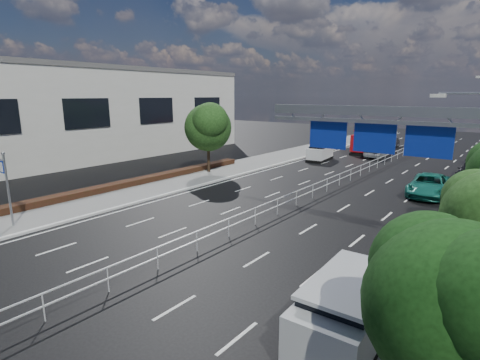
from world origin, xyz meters
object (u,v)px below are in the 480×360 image
Objects in this scene: red_bus at (369,139)px; overhead_gantry at (390,133)px; white_minivan at (320,153)px; near_car_dark at (393,142)px; parked_car_dark at (472,172)px; silver_minivan at (349,310)px; near_car_silver at (376,150)px; parked_car_teal at (429,185)px; toilet_sign at (3,176)px.

overhead_gantry is at bearing -76.44° from red_bus.
white_minivan is (-13.47, 20.96, -4.70)m from overhead_gantry.
parked_car_dark reaches higher than near_car_dark.
silver_minivan is (13.18, -39.79, -0.56)m from red_bus.
silver_minivan is at bearing 102.85° from near_car_silver.
overhead_gantry reaches higher than white_minivan.
overhead_gantry is at bearing -92.40° from parked_car_teal.
near_car_dark is at bearing 81.11° from toilet_sign.
toilet_sign reaches higher than near_car_silver.
parked_car_teal is (13.23, -9.01, -0.12)m from white_minivan.
near_car_dark is at bearing 107.69° from parked_car_teal.
red_bus is at bearing 81.73° from toilet_sign.
silver_minivan reaches higher than parked_car_teal.
red_bus is 2.10× the size of near_car_silver.
near_car_silver is (2.43, -4.51, -0.74)m from red_bus.
near_car_dark is 0.80× the size of silver_minivan.
white_minivan is 7.59m from near_car_silver.
toilet_sign is 20.52m from overhead_gantry.
silver_minivan reaches higher than near_car_dark.
parked_car_dark is (10.75, -7.31, -0.09)m from near_car_silver.
parked_car_dark is at bearing 57.29° from toilet_sign.
red_bus reaches higher than near_car_dark.
near_car_silver is at bearing 146.40° from parked_car_dark.
near_car_silver is 1.22× the size of near_car_dark.
toilet_sign is at bearing -131.98° from parked_car_teal.
overhead_gantry is 2.03× the size of silver_minivan.
silver_minivan is (11.79, -45.70, 0.35)m from near_car_dark.
red_bus is at bearing 138.73° from parked_car_dark.
toilet_sign is 0.86× the size of silver_minivan.
silver_minivan is (10.75, -35.28, 0.17)m from near_car_silver.
toilet_sign is 0.98× the size of white_minivan.
near_car_silver is at bearing 108.65° from overhead_gantry.
silver_minivan reaches higher than parked_car_dark.
silver_minivan is 20.08m from parked_car_teal.
toilet_sign reaches higher than parked_car_dark.
overhead_gantry is 29.13m from near_car_silver.
white_minivan reaches higher than parked_car_dark.
near_car_silver is at bearing 88.24° from near_car_dark.
white_minivan is at bearing 142.20° from parked_car_teal.
red_bus is (6.07, 41.79, -1.37)m from toilet_sign.
overhead_gantry is at bearing 98.74° from silver_minivan.
parked_car_dark is at bearing 141.70° from near_car_silver.
overhead_gantry is 2.08× the size of near_car_silver.
overhead_gantry is 20.57m from parked_car_dark.
overhead_gantry reaches higher than parked_car_teal.
near_car_silver is at bearing 77.15° from toilet_sign.
red_bus is 6.15m from near_car_dark.
parked_car_dark is (1.80, 7.98, -0.04)m from parked_car_teal.
red_bus is at bearing 69.34° from near_car_dark.
white_minivan is 17.01m from near_car_dark.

